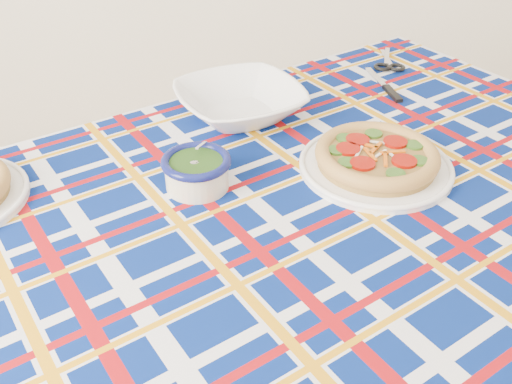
{
  "coord_description": "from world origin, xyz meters",
  "views": [
    {
      "loc": [
        -0.3,
        -0.43,
        1.34
      ],
      "look_at": [
        -0.13,
        0.39,
        0.75
      ],
      "focal_mm": 40.0,
      "sensor_mm": 36.0,
      "label": 1
    }
  ],
  "objects": [
    {
      "name": "dining_table",
      "position": [
        -0.06,
        0.39,
        0.65
      ],
      "size": [
        1.79,
        1.49,
        0.72
      ],
      "rotation": [
        0.0,
        0.0,
        0.41
      ],
      "color": "brown",
      "rests_on": "floor"
    },
    {
      "name": "tablecloth",
      "position": [
        -0.06,
        0.39,
        0.68
      ],
      "size": [
        1.83,
        1.53,
        0.1
      ],
      "primitive_type": null,
      "rotation": [
        0.0,
        0.0,
        0.41
      ],
      "color": "navy",
      "rests_on": "dining_table"
    },
    {
      "name": "main_focaccia_plate",
      "position": [
        0.12,
        0.45,
        0.76
      ],
      "size": [
        0.41,
        0.41,
        0.06
      ],
      "primitive_type": null,
      "rotation": [
        0.0,
        0.0,
        0.43
      ],
      "color": "olive",
      "rests_on": "tablecloth"
    },
    {
      "name": "pesto_bowl",
      "position": [
        -0.23,
        0.46,
        0.77
      ],
      "size": [
        0.18,
        0.18,
        0.08
      ],
      "primitive_type": null,
      "rotation": [
        0.0,
        0.0,
        0.58
      ],
      "color": "#17340E",
      "rests_on": "tablecloth"
    },
    {
      "name": "serving_bowl",
      "position": [
        -0.1,
        0.73,
        0.76
      ],
      "size": [
        0.34,
        0.34,
        0.07
      ],
      "primitive_type": "imported",
      "rotation": [
        0.0,
        0.0,
        0.26
      ],
      "color": "white",
      "rests_on": "tablecloth"
    },
    {
      "name": "table_knife",
      "position": [
        0.28,
        0.86,
        0.73
      ],
      "size": [
        0.02,
        0.22,
        0.01
      ],
      "primitive_type": null,
      "rotation": [
        0.0,
        0.0,
        1.59
      ],
      "color": "silver",
      "rests_on": "tablecloth"
    },
    {
      "name": "kitchen_scissors",
      "position": [
        0.35,
        0.98,
        0.73
      ],
      "size": [
        0.14,
        0.2,
        0.02
      ],
      "primitive_type": null,
      "rotation": [
        0.0,
        0.0,
        1.29
      ],
      "color": "silver",
      "rests_on": "tablecloth"
    }
  ]
}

